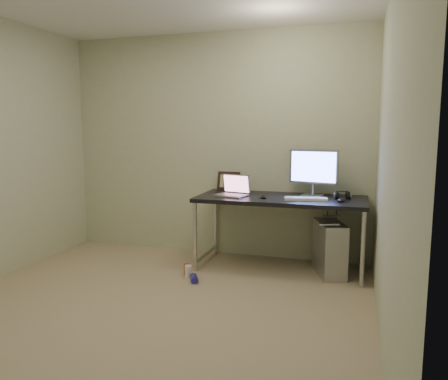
% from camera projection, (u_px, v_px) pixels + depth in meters
% --- Properties ---
extents(floor, '(3.50, 3.50, 0.00)m').
position_uv_depth(floor, '(148.00, 311.00, 3.49)').
color(floor, tan).
rests_on(floor, ground).
extents(wall_back, '(3.50, 0.02, 2.50)m').
position_uv_depth(wall_back, '(215.00, 146.00, 4.97)').
color(wall_back, beige).
rests_on(wall_back, ground).
extents(wall_right, '(0.02, 3.50, 2.50)m').
position_uv_depth(wall_right, '(389.00, 159.00, 2.80)').
color(wall_right, beige).
rests_on(wall_right, ground).
extents(desk, '(1.70, 0.75, 0.75)m').
position_uv_depth(desk, '(281.00, 204.00, 4.46)').
color(desk, black).
rests_on(desk, ground).
extents(tower_computer, '(0.38, 0.55, 0.56)m').
position_uv_depth(tower_computer, '(329.00, 248.00, 4.32)').
color(tower_computer, '#A8A8AD').
rests_on(tower_computer, ground).
extents(cable_a, '(0.01, 0.16, 0.69)m').
position_uv_depth(cable_a, '(327.00, 227.00, 4.67)').
color(cable_a, black).
rests_on(cable_a, ground).
extents(cable_b, '(0.02, 0.11, 0.71)m').
position_uv_depth(cable_b, '(336.00, 230.00, 4.63)').
color(cable_b, black).
rests_on(cable_b, ground).
extents(can_red, '(0.08, 0.08, 0.11)m').
position_uv_depth(can_red, '(187.00, 270.00, 4.33)').
color(can_red, '#B31D1B').
rests_on(can_red, ground).
extents(can_white, '(0.09, 0.09, 0.13)m').
position_uv_depth(can_white, '(188.00, 272.00, 4.24)').
color(can_white, white).
rests_on(can_white, ground).
extents(can_blue, '(0.12, 0.14, 0.07)m').
position_uv_depth(can_blue, '(194.00, 279.00, 4.13)').
color(can_blue, '#2524A0').
rests_on(can_blue, ground).
extents(laptop, '(0.36, 0.32, 0.22)m').
position_uv_depth(laptop, '(233.00, 191.00, 4.53)').
color(laptop, '#ACADB4').
rests_on(laptop, desk).
extents(monitor, '(0.51, 0.19, 0.48)m').
position_uv_depth(monitor, '(313.00, 169.00, 4.49)').
color(monitor, '#ACADB4').
rests_on(monitor, desk).
extents(keyboard, '(0.43, 0.19, 0.02)m').
position_uv_depth(keyboard, '(306.00, 199.00, 4.26)').
color(keyboard, white).
rests_on(keyboard, desk).
extents(mouse_right, '(0.08, 0.12, 0.04)m').
position_uv_depth(mouse_right, '(341.00, 200.00, 4.17)').
color(mouse_right, black).
rests_on(mouse_right, desk).
extents(mouse_left, '(0.10, 0.13, 0.04)m').
position_uv_depth(mouse_left, '(263.00, 196.00, 4.38)').
color(mouse_left, black).
rests_on(mouse_left, desk).
extents(headphones, '(0.17, 0.10, 0.10)m').
position_uv_depth(headphones, '(342.00, 196.00, 4.33)').
color(headphones, black).
rests_on(headphones, desk).
extents(picture_frame, '(0.27, 0.09, 0.21)m').
position_uv_depth(picture_frame, '(229.00, 181.00, 4.94)').
color(picture_frame, black).
rests_on(picture_frame, desk).
extents(webcam, '(0.05, 0.04, 0.13)m').
position_uv_depth(webcam, '(248.00, 183.00, 4.81)').
color(webcam, silver).
rests_on(webcam, desk).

